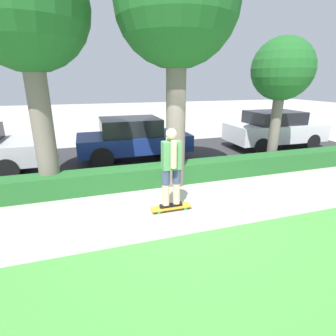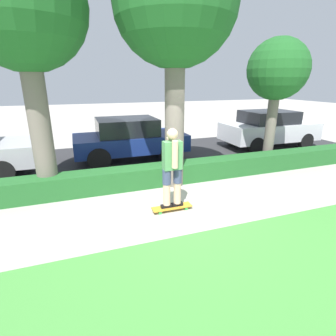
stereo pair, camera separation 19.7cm
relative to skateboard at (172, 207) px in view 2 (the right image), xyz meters
name	(u,v)px [view 2 (the right image)]	position (x,y,z in m)	size (l,w,h in m)	color
ground_plane	(180,209)	(0.19, -0.01, -0.07)	(60.00, 60.00, 0.00)	#ADA89E
grass_lawn_strip	(275,319)	(0.19, -3.01, -0.07)	(18.50, 4.00, 0.01)	#47933D
street_asphalt	(137,159)	(0.19, 4.19, -0.07)	(18.50, 5.00, 0.01)	#2D2D30
hedge_row	(158,175)	(0.19, 1.59, 0.20)	(18.50, 0.60, 0.54)	#236028
skateboard	(172,207)	(0.00, 0.00, 0.00)	(0.89, 0.24, 0.09)	gold
skater_person	(172,167)	(0.00, 0.00, 0.93)	(0.50, 0.44, 1.72)	black
tree_near	(22,9)	(-2.57, 1.79, 3.99)	(2.64, 2.64, 5.49)	#70665B
tree_mid	(175,7)	(0.58, 1.42, 4.21)	(2.85, 2.85, 5.80)	#70665B
tree_far	(277,72)	(4.27, 2.16, 2.90)	(1.88, 1.88, 3.98)	#70665B
parked_car_middle	(129,138)	(-0.07, 4.13, 0.72)	(3.84, 1.90, 1.49)	navy
parked_car_rear	(269,128)	(5.91, 4.15, 0.73)	(3.99, 1.86, 1.53)	silver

